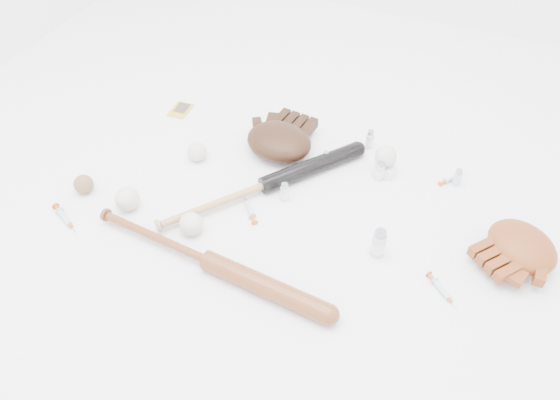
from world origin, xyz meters
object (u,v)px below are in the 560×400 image
at_px(bat_wood, 208,260).
at_px(pedestal, 384,168).
at_px(bat_dark, 264,185).
at_px(glove_dark, 279,141).

relative_size(bat_wood, pedestal, 11.67).
bearing_deg(bat_wood, bat_dark, 91.85).
relative_size(glove_dark, pedestal, 4.02).
bearing_deg(pedestal, bat_wood, -120.63).
xyz_separation_m(bat_dark, glove_dark, (-0.04, 0.21, 0.02)).
relative_size(bat_dark, glove_dark, 2.81).
distance_m(bat_wood, glove_dark, 0.56).
relative_size(bat_wood, glove_dark, 2.90).
bearing_deg(bat_wood, pedestal, 64.17).
bearing_deg(bat_dark, pedestal, -16.44).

